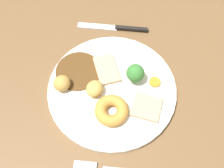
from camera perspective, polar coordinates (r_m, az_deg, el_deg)
The scene contains 11 objects.
dining_table at distance 59.26cm, azimuth -2.46°, elevation -2.21°, with size 120.00×84.00×3.60cm, color brown.
dinner_plate at distance 57.12cm, azimuth -0.00°, elevation -0.81°, with size 28.92×28.92×1.40cm, color silver.
gravy_pool at distance 58.84cm, azimuth -7.66°, elevation 2.97°, with size 10.51×10.51×0.30cm, color #563819.
meat_slice_main at distance 58.24cm, azimuth -1.25°, elevation 3.32°, with size 7.60×4.77×0.80cm, color tan.
meat_slice_under at distance 54.36cm, azimuth 7.82°, elevation -5.22°, with size 6.09×5.62×0.80cm, color tan.
yorkshire_pudding at distance 52.68cm, azimuth -0.12°, elevation -6.02°, with size 7.12×7.12×2.45cm, color #C68938.
roast_potato_left at distance 56.16cm, azimuth -11.28°, elevation 0.30°, with size 3.88×3.63×3.25cm, color #BC8C42.
roast_potato_right at distance 54.59cm, azimuth -3.97°, elevation -1.08°, with size 3.66×3.99×3.08cm, color tan.
carrot_coin_front at distance 57.50cm, azimuth 9.69°, elevation 0.44°, with size 2.55×2.55×0.55cm, color orange.
broccoli_floret at distance 55.39cm, azimuth 5.32°, elevation 2.43°, with size 4.03×4.03×4.69cm.
knife at distance 67.44cm, azimuth 1.57°, elevation 12.62°, with size 3.10×18.56×1.20cm.
Camera 1 is at (-26.03, -3.08, 54.95)cm, focal length 40.27 mm.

